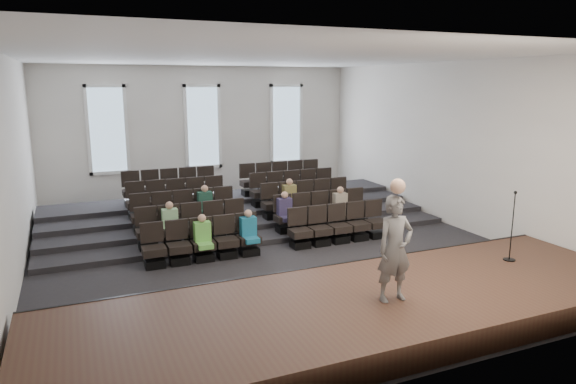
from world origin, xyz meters
The scene contains 14 objects.
ground centered at (0.00, 0.00, 0.00)m, with size 14.00×14.00×0.00m, color black.
ceiling centered at (0.00, 0.00, 5.01)m, with size 12.00×14.00×0.02m, color white.
wall_back centered at (0.00, 7.02, 2.50)m, with size 12.00×0.04×5.00m, color silver.
wall_front centered at (0.00, -7.02, 2.50)m, with size 12.00×0.04×5.00m, color silver.
wall_left centered at (-6.02, 0.00, 2.50)m, with size 0.04×14.00×5.00m, color silver.
wall_right centered at (6.02, 0.00, 2.50)m, with size 0.04×14.00×5.00m, color silver.
stage centered at (0.00, -5.10, 0.25)m, with size 11.80×3.60×0.50m, color #3E271A.
stage_lip centered at (0.00, -3.33, 0.25)m, with size 11.80×0.06×0.52m, color black.
risers centered at (0.00, 3.17, 0.20)m, with size 11.80×4.80×0.60m.
seating_rows centered at (0.00, 1.54, 0.68)m, with size 6.80×4.70×1.67m.
windows centered at (0.00, 6.95, 2.70)m, with size 8.44×0.10×3.24m.
audience centered at (-0.28, 0.45, 0.83)m, with size 5.45×2.64×1.10m.
speaker centered at (0.40, -5.39, 1.47)m, with size 0.70×0.46×1.93m, color #625F5D.
mic_stand centered at (4.01, -4.61, 0.97)m, with size 0.26×0.26×1.57m.
Camera 1 is at (-4.75, -12.65, 4.34)m, focal length 32.00 mm.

